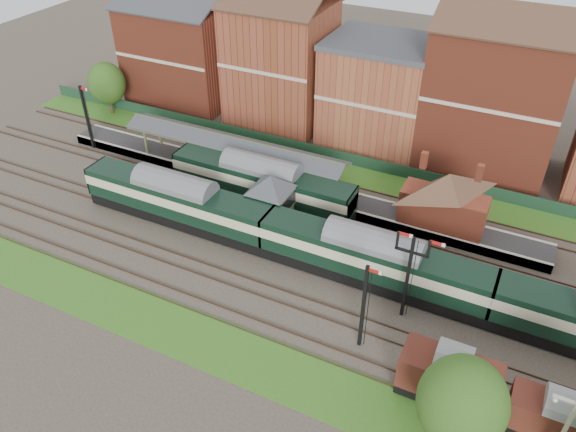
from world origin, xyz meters
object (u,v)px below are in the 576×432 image
at_px(semaphore_bracket, 409,272).
at_px(goods_van_a, 449,377).
at_px(dmu_train, 372,259).
at_px(platform_railcar, 262,182).
at_px(signal_box, 271,201).

distance_m(semaphore_bracket, goods_van_a, 8.53).
relative_size(dmu_train, platform_railcar, 3.03).
height_order(dmu_train, goods_van_a, dmu_train).
height_order(semaphore_bracket, platform_railcar, semaphore_bracket).
distance_m(signal_box, platform_railcar, 4.30).
bearing_deg(goods_van_a, semaphore_bracket, 127.52).
bearing_deg(platform_railcar, dmu_train, -24.74).
relative_size(signal_box, goods_van_a, 0.90).
xyz_separation_m(semaphore_bracket, platform_railcar, (-17.80, 9.00, -1.98)).
xyz_separation_m(signal_box, dmu_train, (11.35, -3.25, -0.51)).
bearing_deg(dmu_train, semaphore_bracket, -34.13).
relative_size(semaphore_bracket, dmu_train, 0.14).
bearing_deg(signal_box, dmu_train, -15.98).
distance_m(dmu_train, platform_railcar, 15.53).
bearing_deg(platform_railcar, goods_van_a, -34.22).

